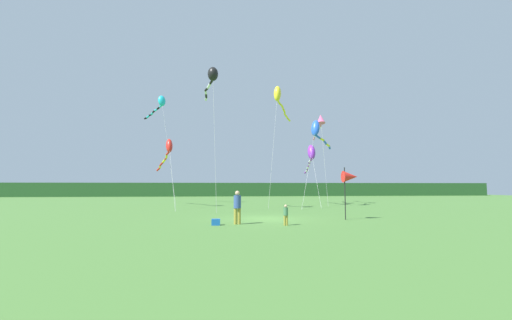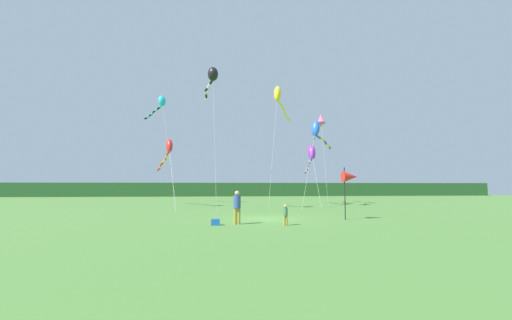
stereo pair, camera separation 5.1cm
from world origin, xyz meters
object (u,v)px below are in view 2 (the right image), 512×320
object	(u,v)px
kite_blue	(317,130)
kite_red	(168,150)
person_adult	(237,205)
banner_flag_pole	(350,177)
person_child	(285,214)
cooler_box	(215,222)
kite_yellow	(279,97)
kite_rainbow	(320,122)
kite_purple	(311,154)
kite_cyan	(160,103)
kite_black	(212,76)

from	to	relation	value
kite_blue	kite_red	world-z (taller)	kite_blue
person_adult	kite_red	bearing A→B (deg)	112.75
kite_red	banner_flag_pole	bearing A→B (deg)	-45.15
person_child	cooler_box	size ratio (longest dim) A/B	2.42
cooler_box	kite_yellow	size ratio (longest dim) A/B	0.04
person_child	kite_rainbow	world-z (taller)	kite_rainbow
kite_rainbow	kite_red	distance (m)	16.60
kite_purple	kite_red	xyz separation A→B (m)	(-14.71, -0.91, 0.16)
cooler_box	kite_rainbow	size ratio (longest dim) A/B	0.04
kite_purple	kite_yellow	xyz separation A→B (m)	(-3.52, -0.43, 5.98)
kite_cyan	kite_purple	bearing A→B (deg)	-13.13
kite_black	cooler_box	bearing A→B (deg)	-86.31
cooler_box	kite_blue	bearing A→B (deg)	54.68
person_adult	person_child	bearing A→B (deg)	-17.07
kite_blue	cooler_box	bearing A→B (deg)	-125.32
kite_blue	kite_red	bearing A→B (deg)	174.02
person_adult	kite_cyan	world-z (taller)	kite_cyan
kite_rainbow	kite_red	xyz separation A→B (m)	(-16.09, -1.98, -3.58)
banner_flag_pole	kite_black	world-z (taller)	kite_black
banner_flag_pole	kite_blue	distance (m)	12.73
person_child	cooler_box	bearing A→B (deg)	172.32
person_adult	kite_red	xyz separation A→B (m)	(-6.18, 14.75, 4.54)
person_child	kite_black	distance (m)	15.11
kite_cyan	kite_blue	size ratio (longest dim) A/B	1.44
cooler_box	kite_rainbow	xyz separation A→B (m)	(11.02, 17.00, 8.94)
cooler_box	kite_blue	size ratio (longest dim) A/B	0.05
banner_flag_pole	kite_cyan	distance (m)	24.89
kite_cyan	kite_black	distance (m)	12.04
banner_flag_pole	person_adult	bearing A→B (deg)	-166.93
banner_flag_pole	kite_rainbow	bearing A→B (deg)	78.76
cooler_box	kite_rainbow	world-z (taller)	kite_rainbow
person_adult	kite_yellow	size ratio (longest dim) A/B	0.14
kite_blue	kite_yellow	bearing A→B (deg)	149.76
person_child	kite_blue	world-z (taller)	kite_blue
person_child	kite_purple	distance (m)	18.14
person_adult	kite_cyan	xyz separation A→B (m)	(-7.95, 19.50, 10.45)
cooler_box	kite_black	bearing A→B (deg)	93.69
person_adult	cooler_box	bearing A→B (deg)	-166.34
kite_black	kite_red	size ratio (longest dim) A/B	1.10
kite_rainbow	kite_yellow	distance (m)	5.59
kite_blue	kite_yellow	xyz separation A→B (m)	(-3.44, 2.01, 3.83)
kite_yellow	kite_red	xyz separation A→B (m)	(-11.19, -0.47, -5.82)
kite_blue	kite_yellow	distance (m)	5.53
person_adult	kite_purple	world-z (taller)	kite_purple
person_child	kite_black	world-z (taller)	kite_black
kite_red	kite_yellow	bearing A→B (deg)	2.43
person_adult	kite_black	world-z (taller)	kite_black
banner_flag_pole	kite_red	bearing A→B (deg)	134.85
banner_flag_pole	kite_purple	bearing A→B (deg)	83.37
kite_cyan	kite_black	xyz separation A→B (m)	(6.22, -10.30, -0.26)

